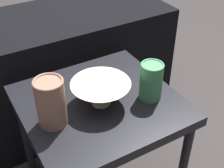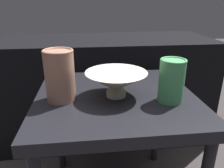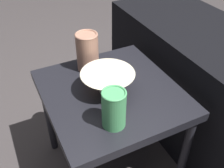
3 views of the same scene
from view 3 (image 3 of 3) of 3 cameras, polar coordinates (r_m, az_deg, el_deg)
The scene contains 6 objects.
ground_plane at distance 1.48m, azimuth -0.16°, elevation -17.12°, with size 8.00×8.00×0.00m, color #383333.
table at distance 1.14m, azimuth -0.20°, elevation -3.76°, with size 0.58×0.55×0.52m.
couch_backdrop at distance 1.51m, azimuth 19.64°, elevation -1.22°, with size 1.28×0.50×0.63m.
bowl at distance 1.06m, azimuth -1.00°, elevation 0.89°, with size 0.22×0.22×0.09m.
vase_textured_left at distance 1.18m, azimuth -5.39°, elevation 7.11°, with size 0.10×0.10×0.18m.
vase_colorful_right at distance 0.90m, azimuth 0.41°, elevation -5.33°, with size 0.09×0.09×0.15m.
Camera 3 is at (0.76, -0.37, 1.21)m, focal length 42.00 mm.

